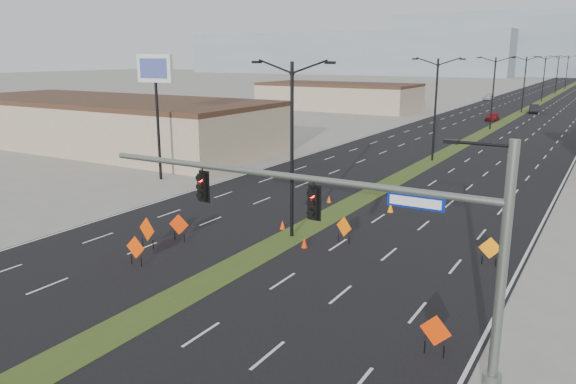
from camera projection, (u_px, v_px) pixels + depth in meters
The scene contains 29 objects.
ground at pixel (143, 317), 22.79m from camera, with size 600.00×600.00×0.00m, color gray.
road_surface at pixel (525, 111), 106.41m from camera, with size 25.00×400.00×0.02m, color black.
median_strip at pixel (525, 111), 106.41m from camera, with size 2.00×400.00×0.04m, color #304518.
building_sw_near at pixel (108, 125), 64.57m from camera, with size 40.00×16.00×5.00m, color tan.
building_sw_far at pixel (338, 97), 109.13m from camera, with size 30.00×14.00×4.50m, color tan.
mesa_west at pixel (347, 53), 313.57m from camera, with size 180.00×50.00×22.00m, color gray.
mesa_backdrop at pixel (531, 44), 301.38m from camera, with size 140.00×50.00×32.00m, color gray.
signal_mast at pixel (361, 223), 19.09m from camera, with size 16.30×0.60×8.00m.
streetlight_0 at pixel (292, 145), 31.53m from camera, with size 5.15×0.24×10.02m.
streetlight_1 at pixel (435, 106), 54.94m from camera, with size 5.15×0.24×10.02m.
streetlight_2 at pixel (493, 91), 78.36m from camera, with size 5.15×0.24×10.02m.
streetlight_3 at pixel (524, 83), 101.77m from camera, with size 5.15×0.24×10.02m.
streetlight_4 at pixel (544, 77), 125.18m from camera, with size 5.15×0.24×10.02m.
streetlight_5 at pixel (557, 74), 148.60m from camera, with size 5.15×0.24×10.02m.
streetlight_6 at pixel (567, 71), 172.01m from camera, with size 5.15×0.24×10.02m.
car_left at pixel (492, 116), 90.37m from camera, with size 1.56×3.87×1.32m, color maroon.
car_mid at pixel (534, 109), 102.30m from camera, with size 1.62×4.63×1.53m, color black.
car_far at pixel (489, 97), 132.03m from camera, with size 1.91×4.69×1.36m, color silver.
construction_sign_0 at pixel (147, 230), 30.55m from camera, with size 1.31×0.30×1.77m.
construction_sign_1 at pixel (136, 249), 28.09m from camera, with size 1.17×0.07×1.56m.
construction_sign_2 at pixel (179, 225), 31.78m from camera, with size 1.17×0.34×1.60m.
construction_sign_3 at pixel (344, 228), 31.49m from camera, with size 1.10×0.45×1.54m.
construction_sign_4 at pixel (435, 332), 19.62m from camera, with size 1.17×0.18×1.56m.
construction_sign_5 at pixel (490, 249), 28.10m from camera, with size 1.10×0.33×1.51m.
cone_0 at pixel (304, 243), 30.84m from camera, with size 0.37×0.37×0.61m, color red.
cone_1 at pixel (282, 225), 34.14m from camera, with size 0.34×0.34×0.56m, color #FF3905.
cone_2 at pixel (390, 208), 37.78m from camera, with size 0.41×0.41×0.68m, color orange.
cone_3 at pixel (329, 199), 40.28m from camera, with size 0.33×0.33×0.55m, color #E64D04.
pole_sign_west at pixel (155, 77), 45.90m from camera, with size 3.41×0.63×10.40m.
Camera 1 is at (15.71, -15.02, 10.36)m, focal length 35.00 mm.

